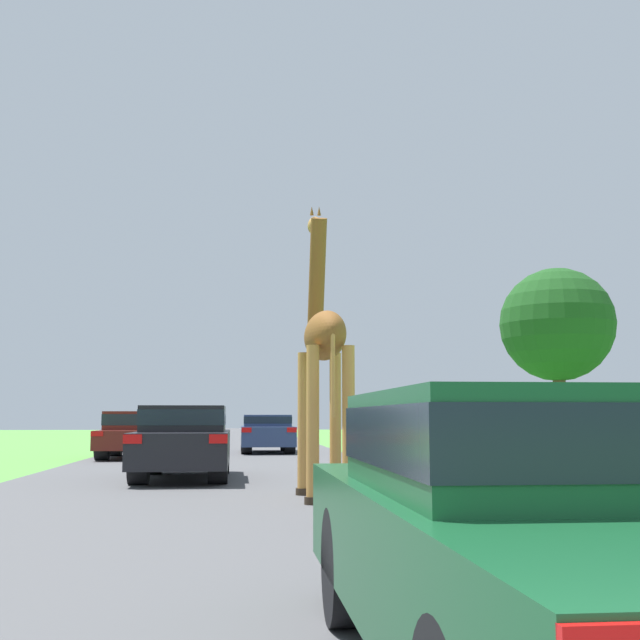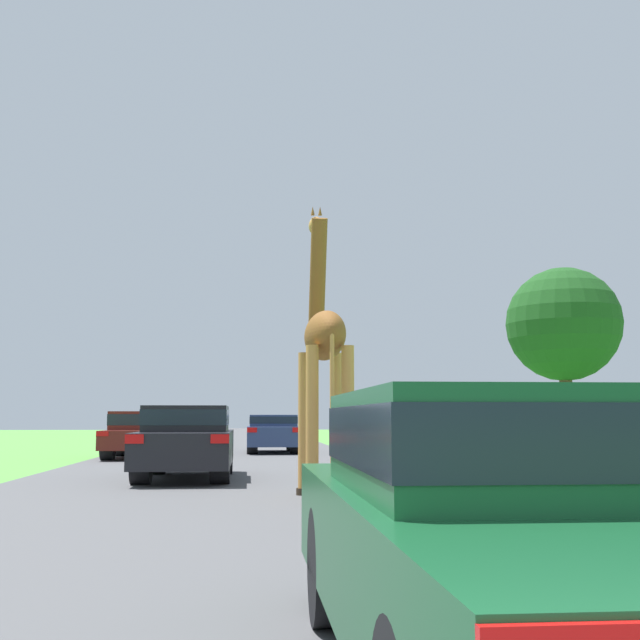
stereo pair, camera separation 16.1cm
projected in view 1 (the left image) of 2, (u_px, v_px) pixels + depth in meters
The scene contains 8 objects.
road at pixel (226, 452), 29.15m from camera, with size 8.32×120.00×0.00m.
giraffe_near_road at pixel (324, 348), 12.85m from camera, with size 0.81×2.79×5.01m.
car_lead_maroon at pixel (544, 529), 3.72m from camera, with size 1.73×4.58×1.39m.
car_queue_right at pixel (267, 432), 28.73m from camera, with size 1.85×4.12×1.34m.
car_queue_left at pixel (184, 440), 16.58m from camera, with size 1.86×4.48×1.50m.
car_far_ahead at pixel (466, 475), 8.43m from camera, with size 1.90×3.99×1.24m.
car_verge_right at pixel (135, 433), 24.97m from camera, with size 1.93×4.39×1.44m.
tree_left_edge at pixel (557, 325), 28.81m from camera, with size 4.08×4.08×6.61m.
Camera 1 is at (0.40, 0.29, 1.28)m, focal length 45.00 mm.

